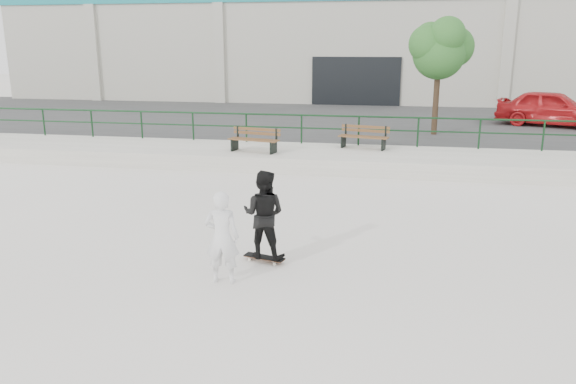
% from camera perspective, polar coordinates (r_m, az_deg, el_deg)
% --- Properties ---
extents(ground, '(120.00, 120.00, 0.00)m').
position_cam_1_polar(ground, '(9.65, -3.06, -9.12)').
color(ground, beige).
rests_on(ground, ground).
extents(ledge, '(30.00, 3.00, 0.50)m').
position_cam_1_polar(ledge, '(18.55, 3.78, 3.41)').
color(ledge, '#B7B4A7').
rests_on(ledge, ground).
extents(parking_strip, '(60.00, 14.00, 0.50)m').
position_cam_1_polar(parking_strip, '(26.90, 5.95, 6.93)').
color(parking_strip, '#373737').
rests_on(parking_strip, ground).
extents(railing, '(28.00, 0.06, 1.03)m').
position_cam_1_polar(railing, '(19.66, 4.28, 6.99)').
color(railing, '#14371B').
rests_on(railing, ledge).
extents(commercial_building, '(44.20, 16.33, 8.00)m').
position_cam_1_polar(commercial_building, '(40.62, 7.81, 15.64)').
color(commercial_building, '#B5B3A3').
rests_on(commercial_building, ground).
extents(bench_left, '(1.74, 0.82, 0.77)m').
position_cam_1_polar(bench_left, '(18.34, -3.42, 5.30)').
color(bench_left, brown).
rests_on(bench_left, ledge).
extents(bench_right, '(1.72, 0.81, 0.77)m').
position_cam_1_polar(bench_right, '(19.09, 7.72, 5.55)').
color(bench_right, brown).
rests_on(bench_right, ledge).
extents(tree, '(2.47, 2.20, 4.39)m').
position_cam_1_polar(tree, '(22.43, 15.22, 14.03)').
color(tree, '#483624').
rests_on(tree, parking_strip).
extents(red_car, '(4.81, 3.29, 1.52)m').
position_cam_1_polar(red_car, '(26.60, 25.26, 7.71)').
color(red_car, red).
rests_on(red_car, parking_strip).
extents(skateboard, '(0.81, 0.39, 0.09)m').
position_cam_1_polar(skateboard, '(10.48, -2.43, -6.67)').
color(skateboard, black).
rests_on(skateboard, ground).
extents(standing_skater, '(0.86, 0.71, 1.64)m').
position_cam_1_polar(standing_skater, '(10.20, -2.48, -2.28)').
color(standing_skater, black).
rests_on(standing_skater, skateboard).
extents(seated_skater, '(0.61, 0.43, 1.59)m').
position_cam_1_polar(seated_skater, '(9.42, -6.72, -4.61)').
color(seated_skater, white).
rests_on(seated_skater, ground).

